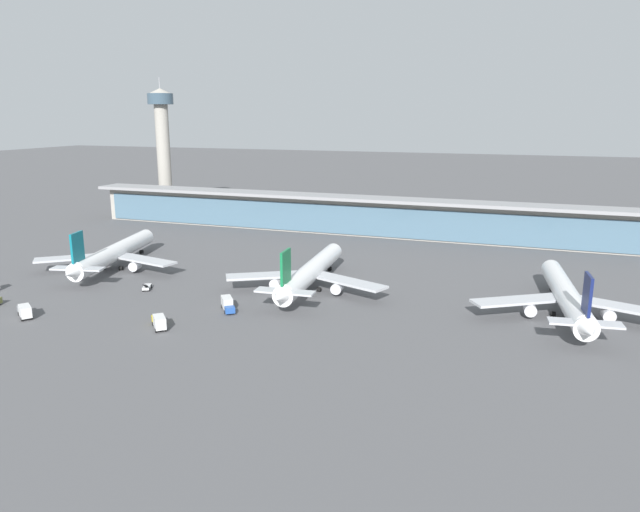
# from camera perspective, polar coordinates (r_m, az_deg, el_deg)

# --- Properties ---
(ground_plane) EXTENTS (1200.00, 1200.00, 0.00)m
(ground_plane) POSITION_cam_1_polar(r_m,az_deg,el_deg) (153.56, -2.40, -4.11)
(ground_plane) COLOR #515154
(airliner_left_stand) EXTENTS (43.29, 57.21, 15.40)m
(airliner_left_stand) POSITION_cam_1_polar(r_m,az_deg,el_deg) (192.19, -19.19, 0.23)
(airliner_left_stand) COLOR white
(airliner_left_stand) RESTS_ON ground
(airliner_centre_stand) EXTENTS (44.37, 57.87, 15.40)m
(airliner_centre_stand) POSITION_cam_1_polar(r_m,az_deg,el_deg) (160.17, -0.93, -1.55)
(airliner_centre_stand) COLOR white
(airliner_centre_stand) RESTS_ON ground
(airliner_right_stand) EXTENTS (44.17, 57.83, 15.40)m
(airliner_right_stand) POSITION_cam_1_polar(r_m,az_deg,el_deg) (151.03, 22.56, -3.54)
(airliner_right_stand) COLOR white
(airliner_right_stand) RESTS_ON ground
(service_truck_near_nose_white) EXTENTS (4.27, 6.68, 2.70)m
(service_truck_near_nose_white) POSITION_cam_1_polar(r_m,az_deg,el_deg) (167.58, -16.27, -2.86)
(service_truck_near_nose_white) COLOR silver
(service_truck_near_nose_white) RESTS_ON ground
(service_truck_under_wing_grey) EXTENTS (7.24, 6.18, 3.10)m
(service_truck_under_wing_grey) POSITION_cam_1_polar(r_m,az_deg,el_deg) (155.21, -26.45, -4.71)
(service_truck_under_wing_grey) COLOR gray
(service_truck_under_wing_grey) RESTS_ON ground
(service_truck_mid_apron_blue) EXTENTS (6.27, 7.19, 3.10)m
(service_truck_mid_apron_blue) POSITION_cam_1_polar(r_m,az_deg,el_deg) (145.81, -8.85, -4.53)
(service_truck_mid_apron_blue) COLOR #234C9E
(service_truck_mid_apron_blue) RESTS_ON ground
(service_truck_by_tail_yellow) EXTENTS (6.63, 6.93, 3.10)m
(service_truck_by_tail_yellow) POSITION_cam_1_polar(r_m,az_deg,el_deg) (136.88, -15.17, -6.06)
(service_truck_by_tail_yellow) COLOR yellow
(service_truck_by_tail_yellow) RESTS_ON ground
(terminal_building) EXTENTS (250.92, 12.80, 15.20)m
(terminal_building) POSITION_cam_1_polar(r_m,az_deg,el_deg) (231.41, 5.65, 3.83)
(terminal_building) COLOR #9E998E
(terminal_building) RESTS_ON ground
(control_tower) EXTENTS (12.00, 12.00, 63.12)m
(control_tower) POSITION_cam_1_polar(r_m,az_deg,el_deg) (299.39, -14.84, 10.76)
(control_tower) COLOR #9E998E
(control_tower) RESTS_ON ground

